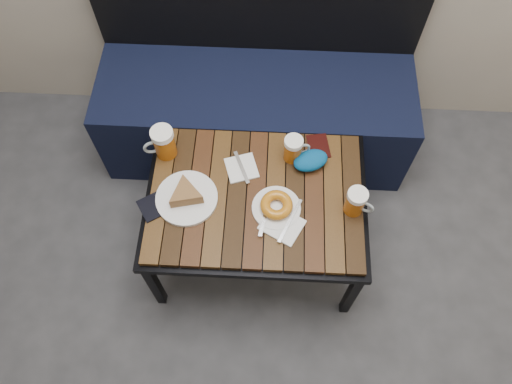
{
  "coord_description": "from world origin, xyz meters",
  "views": [
    {
      "loc": [
        -0.04,
        0.31,
        2.12
      ],
      "look_at": [
        -0.09,
        1.18,
        0.5
      ],
      "focal_mm": 35.0,
      "sensor_mm": 36.0,
      "label": 1
    }
  ],
  "objects_px": {
    "bench": "(256,105)",
    "plate_bagel": "(276,206)",
    "plate_pie": "(186,196)",
    "passport_burgundy": "(318,146)",
    "beer_mug_centre": "(294,149)",
    "beer_mug_left": "(163,143)",
    "beer_mug_right": "(356,202)",
    "cafe_table": "(256,201)",
    "knit_pouch": "(311,160)",
    "passport_navy": "(159,204)"
  },
  "relations": [
    {
      "from": "bench",
      "to": "plate_bagel",
      "type": "distance_m",
      "value": 0.68
    },
    {
      "from": "plate_pie",
      "to": "passport_burgundy",
      "type": "bearing_deg",
      "value": 27.74
    },
    {
      "from": "beer_mug_centre",
      "to": "plate_pie",
      "type": "xyz_separation_m",
      "value": [
        -0.39,
        -0.21,
        -0.03
      ]
    },
    {
      "from": "beer_mug_right",
      "to": "knit_pouch",
      "type": "bearing_deg",
      "value": 152.1
    },
    {
      "from": "passport_burgundy",
      "to": "knit_pouch",
      "type": "height_order",
      "value": "knit_pouch"
    },
    {
      "from": "beer_mug_left",
      "to": "plate_pie",
      "type": "xyz_separation_m",
      "value": [
        0.11,
        -0.2,
        -0.04
      ]
    },
    {
      "from": "cafe_table",
      "to": "knit_pouch",
      "type": "bearing_deg",
      "value": 35.94
    },
    {
      "from": "cafe_table",
      "to": "knit_pouch",
      "type": "height_order",
      "value": "knit_pouch"
    },
    {
      "from": "plate_pie",
      "to": "beer_mug_left",
      "type": "bearing_deg",
      "value": 117.62
    },
    {
      "from": "plate_bagel",
      "to": "plate_pie",
      "type": "bearing_deg",
      "value": 175.8
    },
    {
      "from": "beer_mug_centre",
      "to": "cafe_table",
      "type": "bearing_deg",
      "value": -141.49
    },
    {
      "from": "cafe_table",
      "to": "passport_navy",
      "type": "distance_m",
      "value": 0.37
    },
    {
      "from": "beer_mug_left",
      "to": "plate_bagel",
      "type": "height_order",
      "value": "beer_mug_left"
    },
    {
      "from": "bench",
      "to": "passport_navy",
      "type": "distance_m",
      "value": 0.75
    },
    {
      "from": "beer_mug_right",
      "to": "passport_navy",
      "type": "bearing_deg",
      "value": -157.38
    },
    {
      "from": "beer_mug_left",
      "to": "cafe_table",
      "type": "bearing_deg",
      "value": 135.17
    },
    {
      "from": "cafe_table",
      "to": "beer_mug_centre",
      "type": "height_order",
      "value": "beer_mug_centre"
    },
    {
      "from": "bench",
      "to": "knit_pouch",
      "type": "height_order",
      "value": "bench"
    },
    {
      "from": "bench",
      "to": "beer_mug_right",
      "type": "bearing_deg",
      "value": -57.81
    },
    {
      "from": "beer_mug_left",
      "to": "plate_bagel",
      "type": "distance_m",
      "value": 0.5
    },
    {
      "from": "plate_bagel",
      "to": "passport_navy",
      "type": "height_order",
      "value": "plate_bagel"
    },
    {
      "from": "plate_bagel",
      "to": "passport_navy",
      "type": "relative_size",
      "value": 1.65
    },
    {
      "from": "beer_mug_left",
      "to": "plate_bagel",
      "type": "xyz_separation_m",
      "value": [
        0.44,
        -0.23,
        -0.05
      ]
    },
    {
      "from": "plate_pie",
      "to": "passport_burgundy",
      "type": "relative_size",
      "value": 2.05
    },
    {
      "from": "bench",
      "to": "plate_pie",
      "type": "distance_m",
      "value": 0.69
    },
    {
      "from": "bench",
      "to": "beer_mug_right",
      "type": "height_order",
      "value": "bench"
    },
    {
      "from": "beer_mug_right",
      "to": "knit_pouch",
      "type": "relative_size",
      "value": 0.87
    },
    {
      "from": "cafe_table",
      "to": "beer_mug_left",
      "type": "bearing_deg",
      "value": 154.41
    },
    {
      "from": "bench",
      "to": "passport_burgundy",
      "type": "xyz_separation_m",
      "value": [
        0.27,
        -0.35,
        0.2
      ]
    },
    {
      "from": "plate_bagel",
      "to": "passport_burgundy",
      "type": "bearing_deg",
      "value": 60.81
    },
    {
      "from": "beer_mug_right",
      "to": "beer_mug_centre",
      "type": "bearing_deg",
      "value": 157.67
    },
    {
      "from": "beer_mug_right",
      "to": "knit_pouch",
      "type": "distance_m",
      "value": 0.25
    },
    {
      "from": "plate_pie",
      "to": "knit_pouch",
      "type": "xyz_separation_m",
      "value": [
        0.46,
        0.17,
        0.0
      ]
    },
    {
      "from": "plate_pie",
      "to": "passport_navy",
      "type": "bearing_deg",
      "value": -165.33
    },
    {
      "from": "beer_mug_left",
      "to": "beer_mug_right",
      "type": "xyz_separation_m",
      "value": [
        0.73,
        -0.21,
        -0.01
      ]
    },
    {
      "from": "passport_burgundy",
      "to": "plate_pie",
      "type": "bearing_deg",
      "value": -162.27
    },
    {
      "from": "beer_mug_right",
      "to": "plate_pie",
      "type": "xyz_separation_m",
      "value": [
        -0.62,
        0.01,
        -0.03
      ]
    },
    {
      "from": "beer_mug_centre",
      "to": "plate_bagel",
      "type": "height_order",
      "value": "beer_mug_centre"
    },
    {
      "from": "beer_mug_left",
      "to": "bench",
      "type": "bearing_deg",
      "value": -148.55
    },
    {
      "from": "beer_mug_centre",
      "to": "passport_burgundy",
      "type": "distance_m",
      "value": 0.13
    },
    {
      "from": "beer_mug_right",
      "to": "cafe_table",
      "type": "bearing_deg",
      "value": -164.83
    },
    {
      "from": "beer_mug_left",
      "to": "knit_pouch",
      "type": "xyz_separation_m",
      "value": [
        0.56,
        -0.03,
        -0.04
      ]
    },
    {
      "from": "bench",
      "to": "knit_pouch",
      "type": "relative_size",
      "value": 10.18
    },
    {
      "from": "beer_mug_right",
      "to": "plate_pie",
      "type": "bearing_deg",
      "value": -159.66
    },
    {
      "from": "bench",
      "to": "beer_mug_left",
      "type": "xyz_separation_m",
      "value": [
        -0.33,
        -0.41,
        0.27
      ]
    },
    {
      "from": "cafe_table",
      "to": "passport_burgundy",
      "type": "xyz_separation_m",
      "value": [
        0.24,
        0.23,
        0.05
      ]
    },
    {
      "from": "beer_mug_left",
      "to": "plate_pie",
      "type": "relative_size",
      "value": 0.6
    },
    {
      "from": "bench",
      "to": "beer_mug_right",
      "type": "relative_size",
      "value": 11.7
    },
    {
      "from": "beer_mug_centre",
      "to": "plate_pie",
      "type": "height_order",
      "value": "beer_mug_centre"
    },
    {
      "from": "passport_navy",
      "to": "plate_pie",
      "type": "bearing_deg",
      "value": 71.5
    }
  ]
}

